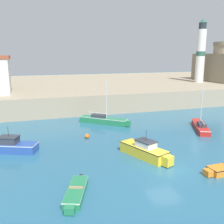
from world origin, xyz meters
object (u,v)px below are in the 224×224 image
at_px(motorboat_blue_3, 10,146).
at_px(mooring_buoy, 87,136).
at_px(sailboat_green_1, 104,120).
at_px(dinghy_green_2, 76,192).
at_px(lighthouse, 201,52).
at_px(sailboat_red_4, 201,126).
at_px(motorboat_yellow_5, 145,151).

height_order(motorboat_blue_3, mooring_buoy, motorboat_blue_3).
distance_m(sailboat_green_1, mooring_buoy, 6.08).
xyz_separation_m(dinghy_green_2, mooring_buoy, (3.12, 10.90, -0.02)).
bearing_deg(motorboat_blue_3, lighthouse, 31.74).
height_order(sailboat_red_4, mooring_buoy, sailboat_red_4).
height_order(motorboat_yellow_5, mooring_buoy, motorboat_yellow_5).
bearing_deg(sailboat_red_4, motorboat_blue_3, -178.13).
relative_size(motorboat_blue_3, sailboat_red_4, 0.89).
xyz_separation_m(motorboat_yellow_5, lighthouse, (24.62, 26.98, 8.36)).
height_order(dinghy_green_2, sailboat_red_4, sailboat_red_4).
distance_m(sailboat_red_4, mooring_buoy, 13.30).
distance_m(sailboat_green_1, sailboat_red_4, 11.65).
xyz_separation_m(sailboat_green_1, motorboat_blue_3, (-10.68, -6.67, 0.05)).
height_order(mooring_buoy, lighthouse, lighthouse).
xyz_separation_m(sailboat_green_1, mooring_buoy, (-3.28, -5.12, -0.24)).
bearing_deg(motorboat_yellow_5, dinghy_green_2, -146.76).
relative_size(sailboat_green_1, lighthouse, 0.45).
bearing_deg(sailboat_green_1, lighthouse, 31.63).
distance_m(dinghy_green_2, mooring_buoy, 11.34).
height_order(sailboat_green_1, motorboat_blue_3, sailboat_green_1).
bearing_deg(lighthouse, motorboat_blue_3, -148.26).
bearing_deg(mooring_buoy, lighthouse, 35.97).
bearing_deg(sailboat_green_1, sailboat_red_4, -30.98).
xyz_separation_m(sailboat_green_1, motorboat_yellow_5, (0.32, -11.62, 0.10)).
xyz_separation_m(dinghy_green_2, sailboat_red_4, (16.39, 10.02, 0.13)).
xyz_separation_m(sailboat_green_1, dinghy_green_2, (-6.40, -16.02, -0.21)).
xyz_separation_m(sailboat_red_4, motorboat_yellow_5, (-9.67, -5.62, 0.18)).
relative_size(dinghy_green_2, lighthouse, 0.32).
distance_m(motorboat_blue_3, lighthouse, 42.72).
distance_m(motorboat_yellow_5, lighthouse, 37.47).
bearing_deg(sailboat_red_4, mooring_buoy, 176.22).
distance_m(motorboat_blue_3, mooring_buoy, 7.57).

